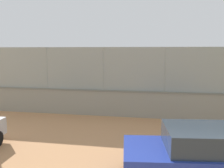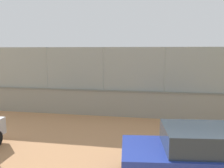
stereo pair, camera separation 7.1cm
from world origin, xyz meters
name	(u,v)px [view 1 (the left image)]	position (x,y,z in m)	size (l,w,h in m)	color
ground_plane	(136,88)	(0.00, 0.00, 0.00)	(260.00, 260.00, 0.00)	tan
perimeter_wall	(164,105)	(-1.85, 10.09, 0.75)	(27.25, 1.27, 1.48)	gray
fence_panel_on_wall	(165,70)	(-1.85, 10.09, 2.67)	(26.76, 1.01, 2.38)	gray
player_foreground_swinging	(97,79)	(3.61, 1.35, 0.97)	(1.10, 0.85, 1.64)	navy
player_crossing_court	(108,77)	(3.03, -1.86, 0.86)	(0.64, 0.90, 1.49)	#B2B2B2
sports_ball	(81,93)	(4.57, 3.58, 0.09)	(0.19, 0.19, 0.19)	orange
courtside_bench	(95,101)	(2.30, 8.35, 0.46)	(1.61, 0.44, 0.87)	gray
parked_car_blue	(203,154)	(-2.42, 16.27, 0.82)	(4.42, 2.29, 1.58)	#23389E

